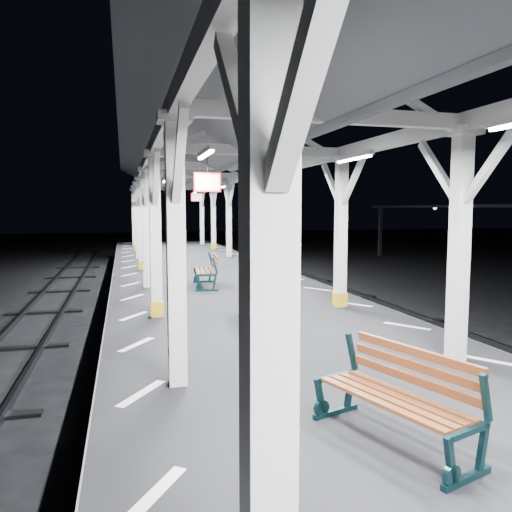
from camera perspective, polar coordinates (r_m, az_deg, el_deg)
name	(u,v)px	position (r m, az deg, el deg)	size (l,w,h in m)	color
ground	(281,391)	(9.07, 2.91, -15.12)	(120.00, 120.00, 0.00)	black
platform	(281,363)	(8.91, 2.93, -12.11)	(6.00, 50.00, 1.00)	black
hazard_stripes_left	(137,345)	(8.37, -13.48, -9.81)	(1.00, 48.00, 0.01)	silver
hazard_stripes_right	(407,326)	(9.78, 16.86, -7.67)	(1.00, 48.00, 0.01)	silver
canopy	(283,126)	(8.58, 3.10, 14.64)	(5.40, 49.00, 4.65)	silver
bench_near	(400,393)	(5.02, 16.13, -14.81)	(1.05, 1.72, 0.88)	black
bench_mid	(260,302)	(9.42, 0.43, -5.31)	(0.75, 1.54, 0.80)	black
bench_far	(208,270)	(13.99, -5.47, -1.55)	(0.79, 1.73, 0.91)	black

